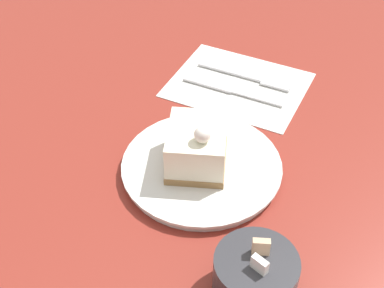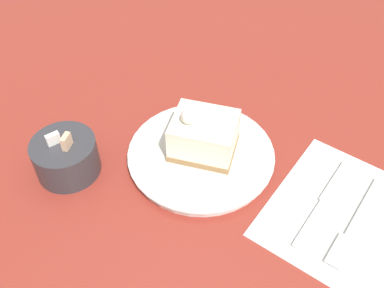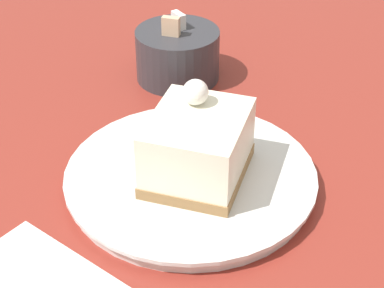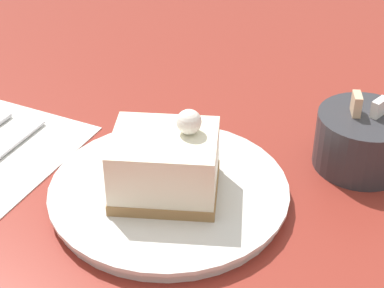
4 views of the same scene
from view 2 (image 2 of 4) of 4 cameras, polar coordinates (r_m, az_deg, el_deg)
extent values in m
plane|color=maroon|center=(0.68, 0.59, -2.72)|extent=(4.00, 4.00, 0.00)
cylinder|color=silver|center=(0.68, 1.27, -1.58)|extent=(0.22, 0.22, 0.02)
cylinder|color=silver|center=(0.68, 1.28, -1.25)|extent=(0.23, 0.23, 0.00)
cube|color=#9E7547|center=(0.68, 1.22, -0.23)|extent=(0.12, 0.11, 0.01)
cube|color=white|center=(0.66, 1.27, 1.63)|extent=(0.12, 0.10, 0.05)
sphere|color=white|center=(0.63, -0.45, 3.70)|extent=(0.02, 0.02, 0.02)
cube|color=white|center=(0.66, 19.02, -8.54)|extent=(0.20, 0.24, 0.00)
cube|color=silver|center=(0.67, 21.93, -7.78)|extent=(0.02, 0.12, 0.00)
cube|color=silver|center=(0.62, 19.10, -13.32)|extent=(0.03, 0.05, 0.00)
cube|color=silver|center=(0.69, 18.60, -4.80)|extent=(0.02, 0.09, 0.00)
cube|color=silver|center=(0.63, 15.38, -10.16)|extent=(0.02, 0.09, 0.00)
cylinder|color=#333338|center=(0.68, -16.44, -1.67)|extent=(0.10, 0.10, 0.06)
cube|color=#D8B28C|center=(0.64, -16.39, 0.26)|extent=(0.01, 0.02, 0.02)
cube|color=white|center=(0.66, -18.01, 0.60)|extent=(0.02, 0.02, 0.02)
camera|label=1|loc=(0.77, -55.58, 34.69)|focal=50.00mm
camera|label=3|loc=(0.69, 48.46, 21.04)|focal=60.00mm
camera|label=4|loc=(0.95, 6.34, 39.04)|focal=60.00mm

